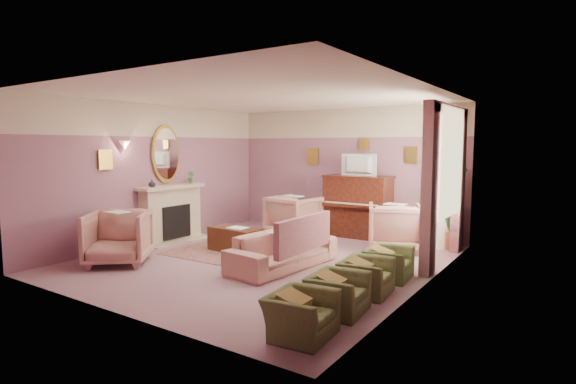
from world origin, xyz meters
The scene contains 48 objects.
floor centered at (0.00, 0.00, 0.00)m, with size 5.50×6.00×0.01m, color gray.
ceiling centered at (0.00, 0.00, 2.80)m, with size 5.50×6.00×0.01m, color white.
wall_back centered at (0.00, 3.00, 1.40)m, with size 5.50×0.02×2.80m, color slate.
wall_front centered at (0.00, -3.00, 1.40)m, with size 5.50×0.02×2.80m, color slate.
wall_left centered at (-2.75, 0.00, 1.40)m, with size 0.02×6.00×2.80m, color slate.
wall_right centered at (2.75, 0.00, 1.40)m, with size 0.02×6.00×2.80m, color slate.
picture_rail_band centered at (0.00, 2.99, 2.47)m, with size 5.50×0.01×0.65m, color beige.
stripe_panel centered at (2.73, 1.30, 1.07)m, with size 0.01×3.00×2.15m, color beige.
fireplace_surround centered at (-2.59, 0.20, 0.55)m, with size 0.30×1.40×1.10m, color #C8B491.
fireplace_inset centered at (-2.49, 0.20, 0.40)m, with size 0.18×0.72×0.68m, color black.
fire_ember centered at (-2.45, 0.20, 0.22)m, with size 0.06×0.54×0.10m, color #E85500.
mantel_shelf centered at (-2.56, 0.20, 1.12)m, with size 0.40×1.55×0.07m, color #C8B491.
hearth centered at (-2.39, 0.20, 0.01)m, with size 0.55×1.50×0.02m, color #C8B491.
mirror_frame centered at (-2.70, 0.20, 1.80)m, with size 0.04×0.72×1.20m, color #AE8E32.
mirror_glass centered at (-2.67, 0.20, 1.80)m, with size 0.01×0.60×1.06m, color white.
sconce_shade centered at (-2.62, -0.85, 1.98)m, with size 0.20×0.20×0.16m, color #FFA199.
piano centered at (0.50, 2.68, 0.65)m, with size 1.40×0.60×1.30m, color #451A10.
piano_keyshelf centered at (0.50, 2.33, 0.72)m, with size 1.30×0.12×0.06m, color #451A10.
piano_keys centered at (0.50, 2.33, 0.76)m, with size 1.20×0.08×0.02m, color beige.
piano_top centered at (0.50, 2.68, 1.31)m, with size 1.45×0.65×0.04m, color #451A10.
television centered at (0.50, 2.63, 1.60)m, with size 0.80×0.12×0.48m, color black.
print_back_left centered at (-0.80, 2.96, 1.72)m, with size 0.30×0.03×0.38m, color #AE8E32.
print_back_right centered at (1.55, 2.96, 1.78)m, with size 0.26×0.03×0.34m, color #AE8E32.
print_back_mid centered at (0.50, 2.96, 2.00)m, with size 0.22×0.03×0.26m, color #AE8E32.
print_left_wall centered at (-2.71, -1.20, 1.72)m, with size 0.03×0.28×0.36m, color #AE8E32.
window_blind centered at (2.70, 1.55, 1.70)m, with size 0.03×1.40×1.80m, color beige.
curtain_left centered at (2.62, 0.63, 1.30)m, with size 0.16×0.34×2.60m, color #97535E.
curtain_right centered at (2.62, 2.47, 1.30)m, with size 0.16×0.34×2.60m, color #97535E.
pelmet centered at (2.62, 1.55, 2.56)m, with size 0.16×2.20×0.16m, color #97535E.
mantel_plant centered at (-2.55, 0.75, 1.29)m, with size 0.16×0.16×0.28m, color #3B803C.
mantel_vase centered at (-2.55, -0.30, 1.23)m, with size 0.16×0.16×0.16m, color beige.
area_rug centered at (-0.66, 0.13, 0.01)m, with size 2.50×1.80×0.01m, color #89564E.
coffee_table centered at (-0.81, 0.17, 0.23)m, with size 1.00×0.50×0.45m, color #482613.
table_paper centered at (-0.76, 0.17, 0.46)m, with size 0.35×0.28×0.01m, color silver.
sofa centered at (0.55, -0.26, 0.40)m, with size 0.67×2.00×0.81m, color tan.
sofa_throw centered at (0.95, -0.26, 0.60)m, with size 0.10×1.51×0.55m, color #97535E.
floral_armchair_left centered at (-0.68, 1.97, 0.49)m, with size 0.95×0.95×0.99m, color tan.
floral_armchair_right centered at (1.62, 1.91, 0.49)m, with size 0.95×0.95×0.99m, color tan.
floral_armchair_front centered at (-1.86, -1.60, 0.49)m, with size 0.95×0.95×0.99m, color tan.
olive_chair_a centered at (2.20, -2.34, 0.31)m, with size 0.50×0.71×0.62m, color #586332.
olive_chair_b centered at (2.20, -1.52, 0.31)m, with size 0.50×0.71×0.62m, color #586332.
olive_chair_c centered at (2.20, -0.70, 0.31)m, with size 0.50×0.71×0.62m, color #586332.
olive_chair_d centered at (2.20, 0.12, 0.31)m, with size 0.50×0.71×0.62m, color #586332.
side_table centered at (2.26, 2.64, 0.35)m, with size 0.52×0.52×0.70m, color beige.
side_plant_big centered at (2.26, 2.64, 0.87)m, with size 0.30×0.30×0.34m, color #3B803C.
side_plant_small centered at (2.38, 2.54, 0.84)m, with size 0.16×0.16×0.28m, color #3B803C.
palm_pot centered at (2.37, 2.60, 0.17)m, with size 0.34×0.34×0.34m, color #B15B3D.
palm_plant centered at (2.37, 2.60, 1.06)m, with size 0.76×0.76×1.44m, color #3B803C.
Camera 1 is at (4.57, -6.15, 1.99)m, focal length 28.00 mm.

